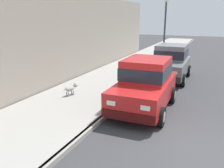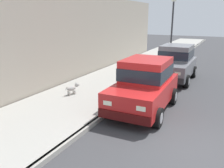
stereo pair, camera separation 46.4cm
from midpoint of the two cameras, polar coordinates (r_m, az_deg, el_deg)
name	(u,v)px [view 1 (the left image)]	position (r m, az deg, el deg)	size (l,w,h in m)	color
ground_plane	(203,150)	(6.73, 19.23, -14.74)	(80.00, 80.00, 0.00)	#38383A
curb	(94,125)	(7.52, -6.10, -9.91)	(0.16, 64.00, 0.14)	gray
sidewalk	(48,116)	(8.49, -16.81, -7.41)	(3.60, 64.00, 0.14)	#99968E
car_red_hatchback	(145,84)	(8.69, 6.48, 0.07)	(2.01, 3.83, 1.88)	red
car_grey_hatchback	(171,62)	(13.30, 13.03, 5.28)	(1.96, 3.80, 1.88)	slate
dog_grey	(71,89)	(10.12, -11.12, -1.09)	(0.32, 0.74, 0.49)	#999691
street_lamp	(165,23)	(17.99, 11.95, 14.20)	(0.36, 0.36, 4.42)	#2D2D33
building_facade	(84,36)	(14.15, -7.72, 11.44)	(0.50, 20.00, 4.54)	#9E9384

